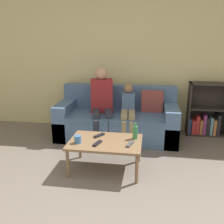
{
  "coord_description": "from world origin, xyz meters",
  "views": [
    {
      "loc": [
        0.57,
        -1.64,
        1.64
      ],
      "look_at": [
        0.05,
        1.77,
        0.62
      ],
      "focal_mm": 40.0,
      "sensor_mm": 36.0,
      "label": 1
    }
  ],
  "objects_px": {
    "cup_near": "(78,139)",
    "tv_remote_0": "(99,135)",
    "couch": "(118,121)",
    "person_adult": "(102,98)",
    "tv_remote_2": "(97,143)",
    "tv_remote_1": "(130,144)",
    "bottle": "(135,132)",
    "coffee_table": "(105,144)",
    "person_child": "(128,110)",
    "bookshelf": "(207,115)"
  },
  "relations": [
    {
      "from": "tv_remote_0",
      "to": "tv_remote_1",
      "type": "distance_m",
      "value": 0.48
    },
    {
      "from": "tv_remote_0",
      "to": "person_child",
      "type": "bearing_deg",
      "value": 103.83
    },
    {
      "from": "couch",
      "to": "tv_remote_1",
      "type": "relative_size",
      "value": 11.25
    },
    {
      "from": "couch",
      "to": "person_child",
      "type": "relative_size",
      "value": 2.15
    },
    {
      "from": "couch",
      "to": "tv_remote_2",
      "type": "distance_m",
      "value": 1.26
    },
    {
      "from": "person_child",
      "to": "tv_remote_0",
      "type": "bearing_deg",
      "value": -114.33
    },
    {
      "from": "person_adult",
      "to": "bottle",
      "type": "height_order",
      "value": "person_adult"
    },
    {
      "from": "person_child",
      "to": "cup_near",
      "type": "bearing_deg",
      "value": -119.88
    },
    {
      "from": "person_child",
      "to": "bookshelf",
      "type": "bearing_deg",
      "value": 15.91
    },
    {
      "from": "person_child",
      "to": "tv_remote_2",
      "type": "relative_size",
      "value": 5.24
    },
    {
      "from": "bookshelf",
      "to": "cup_near",
      "type": "xyz_separation_m",
      "value": [
        -1.86,
        -1.61,
        0.1
      ]
    },
    {
      "from": "tv_remote_1",
      "to": "tv_remote_2",
      "type": "bearing_deg",
      "value": -160.05
    },
    {
      "from": "bookshelf",
      "to": "person_child",
      "type": "relative_size",
      "value": 0.99
    },
    {
      "from": "couch",
      "to": "tv_remote_1",
      "type": "bearing_deg",
      "value": -75.86
    },
    {
      "from": "tv_remote_1",
      "to": "person_child",
      "type": "bearing_deg",
      "value": 111.17
    },
    {
      "from": "tv_remote_2",
      "to": "tv_remote_1",
      "type": "bearing_deg",
      "value": 21.86
    },
    {
      "from": "couch",
      "to": "tv_remote_0",
      "type": "height_order",
      "value": "couch"
    },
    {
      "from": "coffee_table",
      "to": "tv_remote_1",
      "type": "xyz_separation_m",
      "value": [
        0.32,
        -0.08,
        0.05
      ]
    },
    {
      "from": "cup_near",
      "to": "tv_remote_0",
      "type": "distance_m",
      "value": 0.34
    },
    {
      "from": "person_adult",
      "to": "tv_remote_0",
      "type": "xyz_separation_m",
      "value": [
        0.14,
        -0.92,
        -0.29
      ]
    },
    {
      "from": "tv_remote_1",
      "to": "tv_remote_2",
      "type": "distance_m",
      "value": 0.4
    },
    {
      "from": "person_adult",
      "to": "cup_near",
      "type": "height_order",
      "value": "person_adult"
    },
    {
      "from": "coffee_table",
      "to": "bottle",
      "type": "bearing_deg",
      "value": 20.24
    },
    {
      "from": "couch",
      "to": "bookshelf",
      "type": "xyz_separation_m",
      "value": [
        1.53,
        0.37,
        0.06
      ]
    },
    {
      "from": "tv_remote_0",
      "to": "person_adult",
      "type": "bearing_deg",
      "value": 132.03
    },
    {
      "from": "person_adult",
      "to": "couch",
      "type": "bearing_deg",
      "value": 3.99
    },
    {
      "from": "cup_near",
      "to": "bottle",
      "type": "distance_m",
      "value": 0.73
    },
    {
      "from": "coffee_table",
      "to": "tv_remote_0",
      "type": "bearing_deg",
      "value": 126.74
    },
    {
      "from": "tv_remote_2",
      "to": "bottle",
      "type": "bearing_deg",
      "value": 45.76
    },
    {
      "from": "cup_near",
      "to": "tv_remote_0",
      "type": "height_order",
      "value": "cup_near"
    },
    {
      "from": "couch",
      "to": "bottle",
      "type": "height_order",
      "value": "couch"
    },
    {
      "from": "person_child",
      "to": "couch",
      "type": "bearing_deg",
      "value": 138.69
    },
    {
      "from": "tv_remote_0",
      "to": "cup_near",
      "type": "bearing_deg",
      "value": -96.86
    },
    {
      "from": "tv_remote_0",
      "to": "tv_remote_2",
      "type": "relative_size",
      "value": 0.95
    },
    {
      "from": "person_adult",
      "to": "bookshelf",
      "type": "bearing_deg",
      "value": 1.9
    },
    {
      "from": "bookshelf",
      "to": "couch",
      "type": "bearing_deg",
      "value": -166.49
    },
    {
      "from": "couch",
      "to": "person_adult",
      "type": "relative_size",
      "value": 1.65
    },
    {
      "from": "cup_near",
      "to": "tv_remote_2",
      "type": "relative_size",
      "value": 0.53
    },
    {
      "from": "bottle",
      "to": "tv_remote_0",
      "type": "bearing_deg",
      "value": 178.67
    },
    {
      "from": "person_child",
      "to": "tv_remote_2",
      "type": "distance_m",
      "value": 1.15
    },
    {
      "from": "coffee_table",
      "to": "couch",
      "type": "bearing_deg",
      "value": 89.48
    },
    {
      "from": "coffee_table",
      "to": "tv_remote_0",
      "type": "relative_size",
      "value": 5.41
    },
    {
      "from": "person_child",
      "to": "tv_remote_0",
      "type": "relative_size",
      "value": 5.5
    },
    {
      "from": "coffee_table",
      "to": "cup_near",
      "type": "distance_m",
      "value": 0.35
    },
    {
      "from": "tv_remote_2",
      "to": "bottle",
      "type": "distance_m",
      "value": 0.51
    },
    {
      "from": "cup_near",
      "to": "bottle",
      "type": "relative_size",
      "value": 0.45
    },
    {
      "from": "person_adult",
      "to": "tv_remote_1",
      "type": "relative_size",
      "value": 6.81
    },
    {
      "from": "cup_near",
      "to": "couch",
      "type": "bearing_deg",
      "value": 74.92
    },
    {
      "from": "couch",
      "to": "cup_near",
      "type": "height_order",
      "value": "couch"
    },
    {
      "from": "bookshelf",
      "to": "bottle",
      "type": "relative_size",
      "value": 4.4
    }
  ]
}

